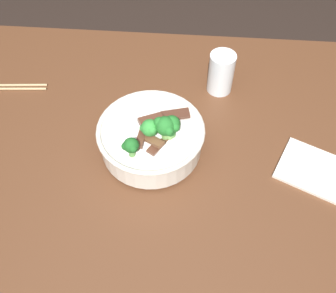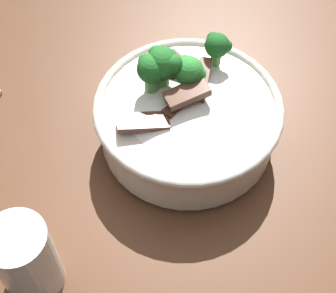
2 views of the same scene
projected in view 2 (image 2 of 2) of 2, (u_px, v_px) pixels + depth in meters
The scene contains 3 objects.
dining_table at pixel (169, 193), 0.82m from camera, with size 1.24×0.86×0.78m.
rice_bowl at pixel (187, 115), 0.69m from camera, with size 0.25×0.25×0.14m.
drinking_glass at pixel (27, 261), 0.57m from camera, with size 0.07×0.07×0.11m.
Camera 2 is at (0.04, -0.41, 1.37)m, focal length 55.53 mm.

